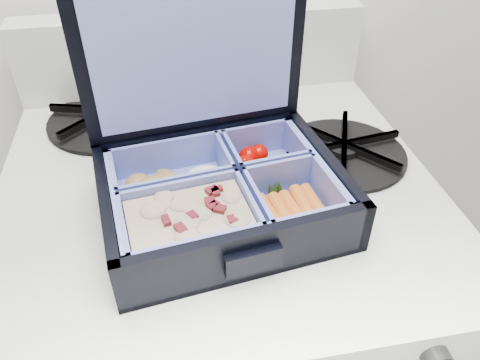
{
  "coord_description": "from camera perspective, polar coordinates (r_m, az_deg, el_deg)",
  "views": [
    {
      "loc": [
        -0.48,
        1.24,
        1.17
      ],
      "look_at": [
        -0.41,
        1.64,
        0.84
      ],
      "focal_mm": 35.0,
      "sensor_mm": 36.0,
      "label": 1
    }
  ],
  "objects": [
    {
      "name": "fork",
      "position": [
        0.65,
        -0.36,
        4.61
      ],
      "size": [
        0.09,
        0.2,
        0.01
      ],
      "primitive_type": null,
      "rotation": [
        0.0,
        0.0,
        -0.34
      ],
      "color": "#BBBCC2",
      "rests_on": "stove"
    },
    {
      "name": "burner_grate",
      "position": [
        0.64,
        12.52,
        3.91
      ],
      "size": [
        0.19,
        0.19,
        0.02
      ],
      "primitive_type": "cylinder",
      "rotation": [
        0.0,
        0.0,
        0.15
      ],
      "color": "black",
      "rests_on": "stove"
    },
    {
      "name": "stove",
      "position": [
        0.9,
        -2.1,
        -20.07
      ],
      "size": [
        0.54,
        0.54,
        0.81
      ],
      "primitive_type": null,
      "color": "silver",
      "rests_on": "floor"
    },
    {
      "name": "burner_grate_rear",
      "position": [
        0.72,
        -15.68,
        7.58
      ],
      "size": [
        0.22,
        0.22,
        0.02
      ],
      "primitive_type": "cylinder",
      "rotation": [
        0.0,
        0.0,
        -0.28
      ],
      "color": "black",
      "rests_on": "stove"
    },
    {
      "name": "bento_box",
      "position": [
        0.52,
        -2.21,
        -1.77
      ],
      "size": [
        0.28,
        0.23,
        0.06
      ],
      "primitive_type": null,
      "rotation": [
        0.0,
        0.0,
        0.13
      ],
      "color": "black",
      "rests_on": "stove"
    }
  ]
}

